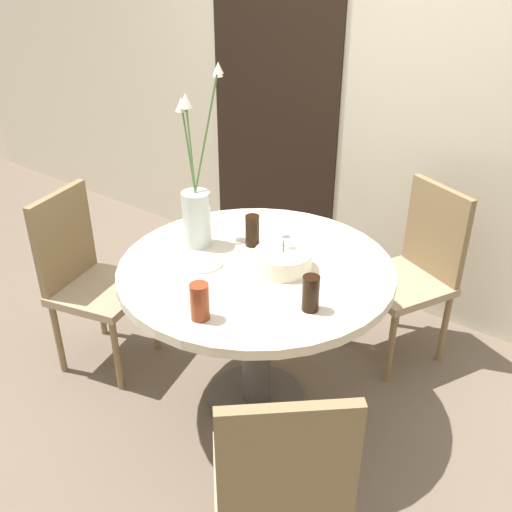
% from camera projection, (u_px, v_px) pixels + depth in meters
% --- Properties ---
extents(ground_plane, '(16.00, 16.00, 0.00)m').
position_uv_depth(ground_plane, '(256.00, 400.00, 2.69)').
color(ground_plane, '#6B5B4C').
extents(wall_back, '(8.00, 0.05, 2.60)m').
position_uv_depth(wall_back, '(400.00, 76.00, 2.91)').
color(wall_back, beige).
rests_on(wall_back, ground_plane).
extents(doorway_panel, '(0.90, 0.01, 2.05)m').
position_uv_depth(doorway_panel, '(274.00, 108.00, 3.43)').
color(doorway_panel, black).
rests_on(doorway_panel, ground_plane).
extents(dining_table, '(1.14, 1.14, 0.74)m').
position_uv_depth(dining_table, '(256.00, 293.00, 2.41)').
color(dining_table, beige).
rests_on(dining_table, ground_plane).
extents(chair_near_front, '(0.53, 0.53, 0.90)m').
position_uv_depth(chair_near_front, '(416.00, 265.00, 2.81)').
color(chair_near_front, '#9E896B').
rests_on(chair_near_front, ground_plane).
extents(chair_right_flank, '(0.49, 0.49, 0.90)m').
position_uv_depth(chair_right_flank, '(86.00, 272.00, 2.75)').
color(chair_right_flank, '#9E896B').
rests_on(chair_right_flank, ground_plane).
extents(chair_left_flank, '(0.57, 0.57, 0.90)m').
position_uv_depth(chair_left_flank, '(282.00, 483.00, 1.68)').
color(chair_left_flank, '#9E896B').
rests_on(chair_left_flank, ground_plane).
extents(birthday_cake, '(0.23, 0.23, 0.12)m').
position_uv_depth(birthday_cake, '(283.00, 260.00, 2.29)').
color(birthday_cake, white).
rests_on(birthday_cake, dining_table).
extents(flower_vase, '(0.31, 0.26, 0.79)m').
position_uv_depth(flower_vase, '(196.00, 204.00, 2.42)').
color(flower_vase, silver).
rests_on(flower_vase, dining_table).
extents(side_plate, '(0.16, 0.16, 0.01)m').
position_uv_depth(side_plate, '(203.00, 263.00, 2.34)').
color(side_plate, white).
rests_on(side_plate, dining_table).
extents(drink_glass_0, '(0.06, 0.06, 0.14)m').
position_uv_depth(drink_glass_0, '(311.00, 293.00, 2.02)').
color(drink_glass_0, black).
rests_on(drink_glass_0, dining_table).
extents(drink_glass_1, '(0.07, 0.07, 0.14)m').
position_uv_depth(drink_glass_1, '(200.00, 302.00, 1.97)').
color(drink_glass_1, maroon).
rests_on(drink_glass_1, dining_table).
extents(drink_glass_2, '(0.06, 0.06, 0.14)m').
position_uv_depth(drink_glass_2, '(252.00, 231.00, 2.46)').
color(drink_glass_2, black).
rests_on(drink_glass_2, dining_table).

